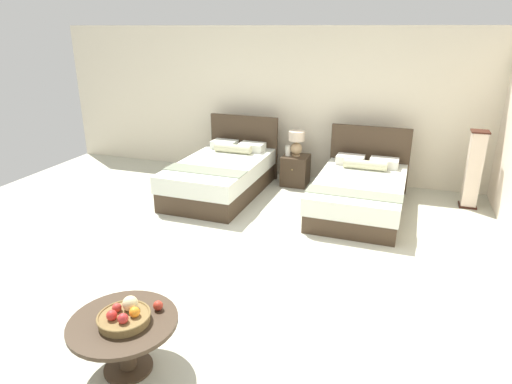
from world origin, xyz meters
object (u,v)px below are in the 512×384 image
Objects in this scene: nightstand at (295,170)px; floor_lamp_corner at (474,170)px; vase at (288,151)px; loose_apple at (158,306)px; table_lamp at (297,141)px; bed_near_window at (222,175)px; bed_near_corner at (360,192)px; fruit_bowl at (125,316)px; coffee_table at (124,332)px.

nightstand is 0.44× the size of floor_lamp_corner.
loose_apple is at bearing -88.15° from vase.
table_lamp is 2.84m from floor_lamp_corner.
bed_near_window is at bearing -169.80° from floor_lamp_corner.
bed_near_window is 2.28m from bed_near_corner.
table_lamp reaches higher than vase.
fruit_bowl is 5.09× the size of loose_apple.
floor_lamp_corner is at bearing 58.29° from loose_apple.
coffee_table is 0.33m from loose_apple.
fruit_bowl is (0.91, -4.09, 0.21)m from bed_near_window.
vase is at bearing 89.84° from fruit_bowl.
nightstand is (1.06, 0.83, -0.06)m from bed_near_window.
floor_lamp_corner is at bearing -3.12° from table_lamp.
vase reaches higher than coffee_table.
bed_near_corner reaches higher than nightstand.
coffee_table is (0.88, -4.08, 0.04)m from bed_near_window.
nightstand is at bearing 16.33° from vase.
nightstand is at bearing 88.25° from fruit_bowl.
bed_near_corner is 4.06m from loose_apple.
vase is at bearing 89.50° from coffee_table.
coffee_table is (-0.18, -4.94, -0.42)m from table_lamp.
fruit_bowl is at bearing -121.91° from floor_lamp_corner.
bed_near_window is 4.18m from coffee_table.
loose_apple is at bearing -89.83° from table_lamp.
bed_near_window is at bearing -139.34° from vase.
nightstand is 4.70m from loose_apple.
nightstand is at bearing 87.91° from coffee_table.
vase is (-1.36, 0.79, 0.33)m from bed_near_corner.
coffee_table is 0.17m from fruit_bowl.
bed_near_corner reaches higher than loose_apple.
table_lamp is at bearing 38.83° from bed_near_window.
table_lamp is 5.31× the size of loose_apple.
nightstand is at bearing 38.17° from bed_near_window.
table_lamp reaches higher than coffee_table.
loose_apple is at bearing -107.31° from bed_near_corner.
bed_near_corner is 2.51× the size of coffee_table.
vase reaches higher than loose_apple.
bed_near_window is at bearing 102.21° from coffee_table.
loose_apple is at bearing 54.20° from fruit_bowl.
nightstand is 6.45× the size of loose_apple.
nightstand is 4.92m from coffee_table.
table_lamp is 1.04× the size of fruit_bowl.
vase is 2.23× the size of loose_apple.
loose_apple is at bearing -121.71° from floor_lamp_corner.
bed_near_window reaches higher than coffee_table.
table_lamp is 0.50× the size of coffee_table.
bed_near_corner reaches higher than vase.
vase is at bearing 40.66° from bed_near_window.
bed_near_corner is 26.58× the size of loose_apple.
table_lamp is at bearing 87.92° from coffee_table.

